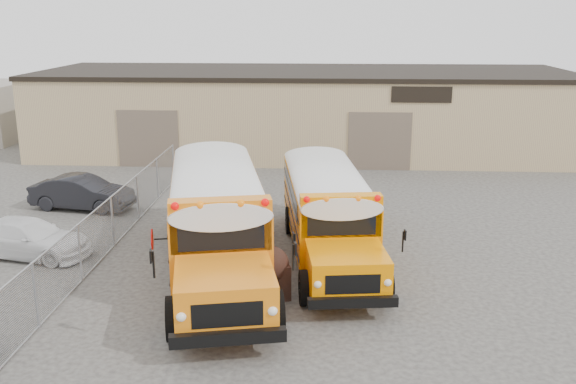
# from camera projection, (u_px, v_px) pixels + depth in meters

# --- Properties ---
(ground) EXTENTS (120.00, 120.00, 0.00)m
(ground) POSITION_uv_depth(u_px,v_px,m) (281.00, 286.00, 18.98)
(ground) COLOR #393634
(ground) RESTS_ON ground
(warehouse) EXTENTS (30.20, 10.20, 4.67)m
(warehouse) POSITION_uv_depth(u_px,v_px,m) (305.00, 110.00, 37.57)
(warehouse) COLOR tan
(warehouse) RESTS_ON ground
(chainlink_fence) EXTENTS (0.07, 18.07, 1.81)m
(chainlink_fence) POSITION_uv_depth(u_px,v_px,m) (113.00, 222.00, 21.97)
(chainlink_fence) COLOR #96999E
(chainlink_fence) RESTS_ON ground
(school_bus_left) EXTENTS (4.85, 11.33, 3.22)m
(school_bus_left) POSITION_uv_depth(u_px,v_px,m) (211.00, 164.00, 26.25)
(school_bus_left) COLOR orange
(school_bus_left) RESTS_ON ground
(school_bus_right) EXTENTS (3.56, 9.95, 2.85)m
(school_bus_right) POSITION_uv_depth(u_px,v_px,m) (310.00, 165.00, 26.95)
(school_bus_right) COLOR #FF8800
(school_bus_right) RESTS_ON ground
(tarp_bundle) EXTENTS (1.25, 1.19, 1.52)m
(tarp_bundle) POSITION_uv_depth(u_px,v_px,m) (270.00, 271.00, 18.06)
(tarp_bundle) COLOR black
(tarp_bundle) RESTS_ON ground
(car_white) EXTENTS (4.53, 2.52, 1.24)m
(car_white) POSITION_uv_depth(u_px,v_px,m) (28.00, 238.00, 21.21)
(car_white) COLOR white
(car_white) RESTS_ON ground
(car_dark) EXTENTS (4.38, 2.12, 1.38)m
(car_dark) POSITION_uv_depth(u_px,v_px,m) (82.00, 193.00, 26.34)
(car_dark) COLOR black
(car_dark) RESTS_ON ground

